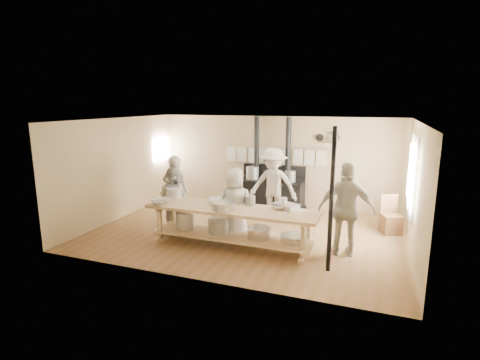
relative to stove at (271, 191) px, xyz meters
The scene contains 24 objects.
ground 2.18m from the stove, 89.82° to the right, with size 7.00×7.00×0.00m, color brown.
room_shell 2.39m from the stove, 89.82° to the right, with size 7.00×7.00×7.00m.
window_right 3.92m from the stove, 23.58° to the right, with size 0.09×1.50×1.65m.
left_opening 3.61m from the stove, behind, with size 0.00×0.90×0.90m.
stove is the anchor object (origin of this frame).
towel_rail 1.06m from the stove, 88.68° to the left, with size 3.00×0.04×0.47m.
back_wall_shelf 2.11m from the stove, 12.13° to the left, with size 0.63×0.14×0.32m.
prep_table 3.02m from the stove, 90.04° to the right, with size 3.60×0.90×0.85m.
support_post 4.11m from the stove, 59.33° to the right, with size 0.08×0.08×2.60m, color black.
cook_far_left 2.86m from the stove, 128.53° to the right, with size 0.64×0.42×1.75m, color #B3AC9E.
cook_left 3.00m from the stove, 124.98° to the right, with size 0.73×0.57×1.50m, color #B3AC9E.
cook_center 2.64m from the stove, 91.50° to the right, with size 0.79×0.51×1.62m, color #B3AC9E.
cook_right 3.48m from the stove, 49.11° to the right, with size 1.09×0.45×1.86m, color #B3AC9E.
cook_by_window 1.20m from the stove, 71.84° to the right, with size 1.22×0.70×1.88m, color #B3AC9E.
chair 3.30m from the stove, 16.76° to the right, with size 0.54×0.54×0.88m.
bowl_white_a 3.57m from the stove, 115.80° to the right, with size 0.36×0.36×0.09m, color silver.
bowl_steel_a 3.70m from the stove, 114.76° to the right, with size 0.28×0.28×0.09m, color silver.
bowl_white_b 2.85m from the stove, 97.53° to the right, with size 0.46×0.46×0.11m, color silver.
bowl_steel_b 2.95m from the stove, 70.61° to the right, with size 0.33×0.33×0.10m, color silver.
roasting_pan 2.92m from the stove, 68.36° to the right, with size 0.48×0.32×0.11m, color #B2B2B7.
mixing_bowl_large 3.21m from the stove, 91.77° to the right, with size 0.49×0.49×0.16m, color silver.
bucket_galv 2.74m from the stove, 83.78° to the right, with size 0.22×0.22×0.20m, color gray.
deep_bowl_enamel 3.13m from the stove, 119.87° to the right, with size 0.35×0.35×0.22m, color silver.
pitcher 2.91m from the stove, 69.24° to the right, with size 0.14×0.14×0.22m, color silver.
Camera 1 is at (2.75, -7.81, 2.99)m, focal length 28.00 mm.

